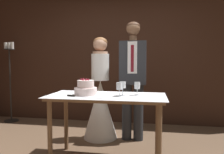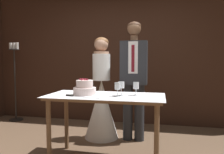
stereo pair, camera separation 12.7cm
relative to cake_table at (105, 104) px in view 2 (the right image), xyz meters
The scene contains 10 objects.
wall_back 1.90m from the cake_table, 93.87° to the left, with size 5.59×0.12×2.75m, color #382116.
cake_table is the anchor object (origin of this frame).
tiered_cake 0.32m from the cake_table, behind, with size 0.28×0.28×0.20m.
cake_knife 0.37m from the cake_table, 148.80° to the right, with size 0.45×0.12×0.02m.
wine_glass_near 0.44m from the cake_table, 11.14° to the left, with size 0.07×0.07×0.16m.
wine_glass_middle 0.30m from the cake_table, ahead, with size 0.08×0.08×0.17m.
wine_glass_far 0.29m from the cake_table, 23.50° to the right, with size 0.07×0.07×0.17m.
bride 0.84m from the cake_table, 108.11° to the left, with size 0.54×0.54×1.61m.
groom 0.89m from the cake_table, 71.88° to the left, with size 0.40×0.25×1.83m.
candle_stand 2.68m from the cake_table, 148.23° to the left, with size 0.28×0.28×1.61m.
Camera 2 is at (0.76, -2.30, 1.24)m, focal length 35.00 mm.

